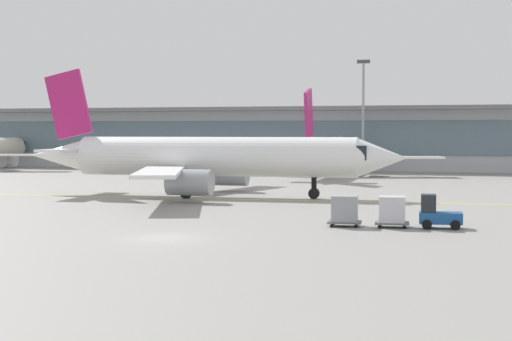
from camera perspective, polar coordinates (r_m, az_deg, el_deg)
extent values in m
plane|color=gray|center=(46.05, -6.52, -4.72)|extent=(400.00, 400.00, 0.00)
cube|color=yellow|center=(71.73, -3.33, -1.99)|extent=(109.90, 5.38, 0.01)
cube|color=#B2B7BC|center=(124.37, 7.92, 2.12)|extent=(204.82, 8.00, 9.00)
cube|color=slate|center=(120.33, 7.64, 2.31)|extent=(196.62, 0.16, 5.04)
cube|color=slate|center=(122.92, 7.83, 4.35)|extent=(213.01, 11.00, 0.60)
cone|color=silver|center=(141.19, -16.15, 1.62)|extent=(3.14, 3.91, 3.02)
cube|color=black|center=(139.00, -16.68, 1.76)|extent=(2.57, 2.94, 1.11)
cube|color=silver|center=(123.97, -16.45, 1.05)|extent=(13.38, 6.85, 0.26)
cylinder|color=#999EA3|center=(126.55, -17.14, 0.68)|extent=(2.07, 3.43, 1.96)
cylinder|color=black|center=(136.68, -17.26, 0.55)|extent=(0.41, 0.41, 1.68)
cylinder|color=black|center=(136.70, -17.26, 0.37)|extent=(0.54, 0.86, 0.84)
cylinder|color=white|center=(108.97, 5.05, 1.47)|extent=(4.01, 24.09, 3.33)
cone|color=white|center=(122.81, 6.11, 1.62)|extent=(3.28, 4.09, 3.17)
cube|color=black|center=(120.16, 5.93, 1.79)|extent=(2.68, 3.07, 1.17)
cone|color=white|center=(94.53, 3.61, 1.26)|extent=(2.98, 5.41, 2.83)
cube|color=white|center=(108.80, 0.44, 1.00)|extent=(14.08, 6.46, 0.27)
cylinder|color=#999EA3|center=(109.64, 2.02, 0.52)|extent=(2.16, 3.59, 2.06)
cube|color=white|center=(105.99, 9.43, 0.91)|extent=(14.03, 7.16, 0.27)
cylinder|color=#999EA3|center=(107.76, 8.04, 0.46)|extent=(2.16, 3.59, 2.06)
cube|color=#B21E66|center=(95.56, 3.74, 3.99)|extent=(0.48, 4.50, 6.28)
cube|color=white|center=(96.43, 2.34, 1.60)|extent=(4.97, 2.49, 0.24)
cube|color=white|center=(95.53, 5.22, 1.57)|extent=(4.97, 2.49, 0.24)
cylinder|color=black|center=(117.35, 5.71, 0.32)|extent=(0.43, 0.43, 1.77)
cylinder|color=black|center=(117.37, 5.71, 0.10)|extent=(0.56, 0.90, 0.88)
cylinder|color=black|center=(107.53, 3.69, 0.10)|extent=(0.43, 0.43, 1.77)
cylinder|color=black|center=(107.55, 3.69, -0.14)|extent=(0.56, 0.90, 0.88)
cylinder|color=black|center=(106.78, 6.07, 0.07)|extent=(0.43, 0.43, 1.77)
cylinder|color=black|center=(106.80, 6.07, -0.17)|extent=(0.56, 0.90, 0.88)
cylinder|color=white|center=(73.40, -2.82, 0.99)|extent=(25.81, 4.73, 3.57)
cone|color=white|center=(70.70, 8.92, 0.89)|extent=(4.43, 3.58, 3.39)
cube|color=black|center=(70.97, 6.62, 1.27)|extent=(3.33, 2.92, 1.25)
cone|color=white|center=(79.23, -13.78, 1.05)|extent=(5.84, 3.29, 3.03)
cube|color=white|center=(82.78, -2.45, 0.53)|extent=(6.67, 15.06, 0.29)
cylinder|color=#999EA3|center=(79.58, -1.94, -0.28)|extent=(3.87, 2.37, 2.20)
cube|color=white|center=(65.43, -6.82, -0.11)|extent=(7.88, 14.98, 0.29)
cylinder|color=#999EA3|center=(67.75, -4.70, -0.84)|extent=(3.87, 2.37, 2.20)
cube|color=#B21E66|center=(78.71, -13.08, 4.56)|extent=(4.82, 0.60, 6.71)
cube|color=white|center=(80.87, -11.96, 1.48)|extent=(2.75, 5.35, 0.25)
cube|color=white|center=(76.17, -13.64, 1.38)|extent=(2.75, 5.35, 0.25)
cylinder|color=black|center=(71.56, 4.11, -1.25)|extent=(0.46, 0.46, 1.89)
cylinder|color=black|center=(71.60, 4.11, -1.62)|extent=(0.97, 0.62, 0.94)
cylinder|color=black|center=(76.45, -3.82, -0.98)|extent=(0.46, 0.46, 1.89)
cylinder|color=black|center=(76.48, -3.82, -1.34)|extent=(0.97, 0.62, 0.94)
cylinder|color=black|center=(71.87, -4.96, -1.23)|extent=(0.46, 0.46, 1.89)
cylinder|color=black|center=(71.90, -4.96, -1.61)|extent=(0.97, 0.62, 0.94)
cube|color=#194C8C|center=(51.19, 12.90, -3.28)|extent=(2.73, 1.66, 0.70)
cube|color=#1E2328|center=(51.07, 12.07, -2.27)|extent=(1.02, 1.33, 1.10)
cylinder|color=black|center=(51.97, 13.79, -3.59)|extent=(0.62, 0.28, 0.60)
cylinder|color=black|center=(50.58, 13.89, -3.77)|extent=(0.62, 0.28, 0.60)
cylinder|color=black|center=(51.89, 11.92, -3.58)|extent=(0.62, 0.28, 0.60)
cylinder|color=black|center=(50.50, 11.97, -3.75)|extent=(0.62, 0.28, 0.60)
cube|color=#595B60|center=(51.17, 9.58, -3.67)|extent=(2.25, 1.81, 0.12)
cube|color=silver|center=(51.08, 9.59, -2.71)|extent=(1.75, 1.66, 1.60)
cylinder|color=black|center=(51.88, 10.42, -3.77)|extent=(0.23, 0.12, 0.22)
cylinder|color=black|center=(50.49, 10.42, -3.96)|extent=(0.23, 0.12, 0.22)
cylinder|color=black|center=(51.90, 8.76, -3.76)|extent=(0.23, 0.12, 0.22)
cylinder|color=black|center=(50.51, 8.72, -3.94)|extent=(0.23, 0.12, 0.22)
cube|color=#595B60|center=(51.28, 6.27, -3.63)|extent=(2.25, 1.81, 0.12)
cube|color=gray|center=(51.19, 6.28, -2.67)|extent=(1.75, 1.66, 1.60)
cylinder|color=black|center=(51.95, 7.15, -3.74)|extent=(0.23, 0.12, 0.22)
cylinder|color=black|center=(50.56, 7.07, -3.92)|extent=(0.23, 0.12, 0.22)
cylinder|color=black|center=(52.05, 5.50, -3.72)|extent=(0.23, 0.12, 0.22)
cylinder|color=black|center=(50.66, 5.37, -3.90)|extent=(0.23, 0.12, 0.22)
cylinder|color=gray|center=(114.56, 7.57, 3.66)|extent=(0.36, 0.36, 15.42)
cube|color=#3F3F42|center=(114.95, 7.60, 7.63)|extent=(1.80, 0.30, 0.50)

